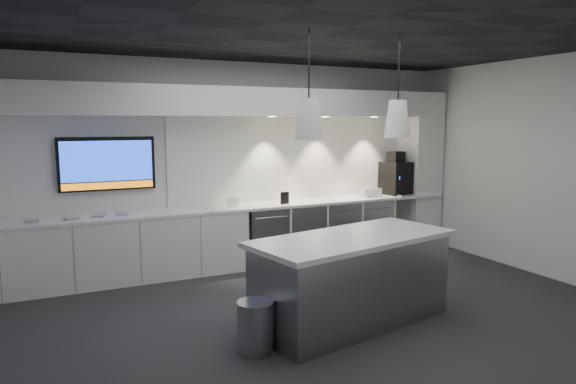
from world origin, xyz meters
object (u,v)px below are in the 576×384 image
wall_tv (107,164)px  island (352,279)px  coffee_machine (396,177)px  bin (255,327)px

wall_tv → island: bearing=-53.1°
coffee_machine → island: bearing=-139.2°
wall_tv → coffee_machine: 4.62m
island → bin: (-1.19, -0.22, -0.23)m
bin → coffee_machine: 4.71m
bin → island: bearing=10.3°
bin → coffee_machine: size_ratio=0.66×
wall_tv → island: (2.11, -2.81, -1.08)m
island → bin: island is taller
island → coffee_machine: size_ratio=3.26×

